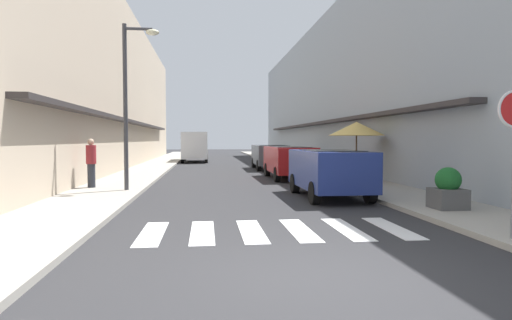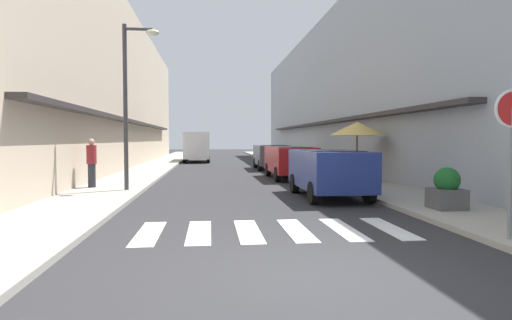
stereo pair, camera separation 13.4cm
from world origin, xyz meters
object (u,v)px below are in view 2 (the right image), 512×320
(pedestrian_walking_near, at_px, (92,162))
(planter_corner, at_px, (447,190))
(round_street_sign, at_px, (512,125))
(delivery_van, at_px, (197,144))
(street_lamp, at_px, (131,89))
(cafe_umbrella, at_px, (357,129))
(parked_car_mid, at_px, (290,159))
(parked_car_far, at_px, (271,154))
(parked_car_near, at_px, (329,168))

(pedestrian_walking_near, bearing_deg, planter_corner, 109.01)
(round_street_sign, bearing_deg, delivery_van, 102.06)
(street_lamp, xyz_separation_m, cafe_umbrella, (8.46, 2.18, -1.23))
(round_street_sign, height_order, cafe_umbrella, round_street_sign)
(parked_car_mid, height_order, round_street_sign, round_street_sign)
(delivery_van, bearing_deg, round_street_sign, -77.94)
(round_street_sign, xyz_separation_m, cafe_umbrella, (0.89, 10.19, 0.18))
(parked_car_mid, distance_m, parked_car_far, 6.23)
(parked_car_near, relative_size, parked_car_far, 0.95)
(round_street_sign, xyz_separation_m, planter_corner, (0.67, 3.12, -1.46))
(parked_car_mid, relative_size, delivery_van, 0.79)
(round_street_sign, distance_m, pedestrian_walking_near, 12.79)
(parked_car_mid, height_order, planter_corner, parked_car_mid)
(parked_car_near, bearing_deg, pedestrian_walking_near, 160.58)
(parked_car_near, xyz_separation_m, pedestrian_walking_near, (-7.73, 2.73, 0.09))
(parked_car_near, distance_m, street_lamp, 6.93)
(parked_car_mid, bearing_deg, planter_corner, -77.89)
(parked_car_near, height_order, cafe_umbrella, cafe_umbrella)
(parked_car_near, relative_size, planter_corner, 3.99)
(parked_car_mid, bearing_deg, pedestrian_walking_near, -154.09)
(street_lamp, bearing_deg, planter_corner, -30.66)
(planter_corner, distance_m, pedestrian_walking_near, 11.38)
(delivery_van, xyz_separation_m, planter_corner, (6.71, -25.13, -0.83))
(round_street_sign, distance_m, planter_corner, 3.51)
(pedestrian_walking_near, bearing_deg, parked_car_near, 120.25)
(pedestrian_walking_near, bearing_deg, street_lamp, 109.02)
(parked_car_near, height_order, round_street_sign, round_street_sign)
(parked_car_far, xyz_separation_m, planter_corner, (2.05, -15.79, -0.35))
(planter_corner, relative_size, pedestrian_walking_near, 0.59)
(round_street_sign, xyz_separation_m, pedestrian_walking_near, (-9.11, 8.92, -1.02))
(parked_car_mid, bearing_deg, cafe_umbrella, -47.67)
(parked_car_far, bearing_deg, planter_corner, -82.60)
(parked_car_mid, bearing_deg, round_street_sign, -83.80)
(parked_car_far, xyz_separation_m, delivery_van, (-4.66, 9.34, 0.48))
(parked_car_far, relative_size, cafe_umbrella, 1.77)
(parked_car_near, distance_m, cafe_umbrella, 4.77)
(street_lamp, relative_size, planter_corner, 5.42)
(planter_corner, bearing_deg, parked_car_near, 123.71)
(round_street_sign, bearing_deg, parked_car_near, 102.53)
(parked_car_near, xyz_separation_m, delivery_van, (-4.66, 22.06, 0.49))
(pedestrian_walking_near, bearing_deg, cafe_umbrella, 146.90)
(parked_car_mid, xyz_separation_m, delivery_van, (-4.66, 15.57, 0.48))
(round_street_sign, relative_size, pedestrian_walking_near, 1.47)
(parked_car_near, relative_size, round_street_sign, 1.60)
(planter_corner, bearing_deg, parked_car_far, 97.40)
(parked_car_mid, relative_size, street_lamp, 0.79)
(street_lamp, bearing_deg, cafe_umbrella, 14.45)
(parked_car_mid, xyz_separation_m, pedestrian_walking_near, (-7.73, -3.76, 0.09))
(parked_car_near, height_order, parked_car_mid, same)
(cafe_umbrella, bearing_deg, parked_car_far, 104.57)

